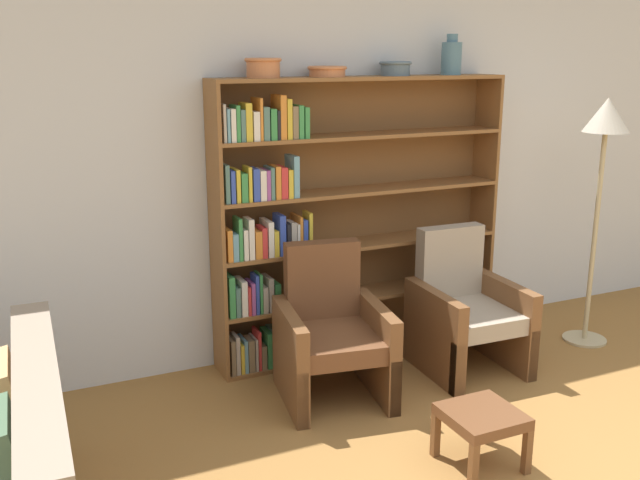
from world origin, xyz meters
The scene contains 10 objects.
wall_back centered at (0.00, 2.72, 1.38)m, with size 12.00×0.06×2.75m.
bookshelf centered at (-0.42, 2.54, 0.99)m, with size 2.12×0.30×1.96m.
bowl_stoneware centered at (-0.90, 2.53, 2.03)m, with size 0.23×0.23×0.12m.
bowl_sage centered at (-0.46, 2.53, 2.00)m, with size 0.26×0.26×0.07m.
bowl_slate centered at (0.05, 2.53, 2.01)m, with size 0.22×0.22×0.10m.
vase_tall centered at (0.51, 2.53, 2.08)m, with size 0.14×0.14×0.28m.
armchair_leather centered at (-0.69, 1.96, 0.40)m, with size 0.74×0.77×0.95m.
armchair_cushioned centered at (0.32, 1.96, 0.40)m, with size 0.67×0.70×0.95m.
floor_lamp centered at (1.43, 1.94, 1.52)m, with size 0.32×0.32×1.81m.
footstool centered at (-0.33, 0.90, 0.26)m, with size 0.38×0.38×0.31m.
Camera 1 is at (-2.49, -1.79, 2.12)m, focal length 40.00 mm.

